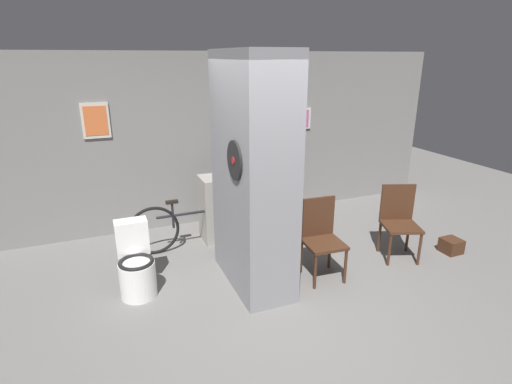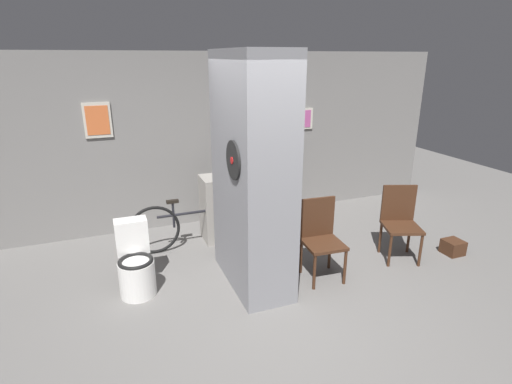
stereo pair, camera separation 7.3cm
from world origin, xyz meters
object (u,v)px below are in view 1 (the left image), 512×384
chair_near_pillar (321,235)px  bicycle (193,224)px  chair_by_doorway (399,219)px  toilet (136,266)px  bottle_tall (257,167)px

chair_near_pillar → bicycle: (-1.24, 1.29, -0.17)m
chair_by_doorway → bicycle: chair_by_doorway is taller
toilet → bicycle: (0.85, 0.86, 0.02)m
toilet → bicycle: size_ratio=0.47×
toilet → chair_near_pillar: bearing=-11.7°
bicycle → bottle_tall: bottle_tall is taller
bicycle → bottle_tall: (0.98, 0.07, 0.68)m
toilet → bottle_tall: (1.83, 0.93, 0.70)m
chair_near_pillar → chair_by_doorway: bearing=6.5°
chair_near_pillar → bottle_tall: (-0.26, 1.36, 0.51)m
chair_near_pillar → bottle_tall: 1.48m
chair_near_pillar → chair_by_doorway: size_ratio=1.00×
toilet → bicycle: 1.21m
toilet → bicycle: toilet is taller
toilet → chair_near_pillar: 2.14m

